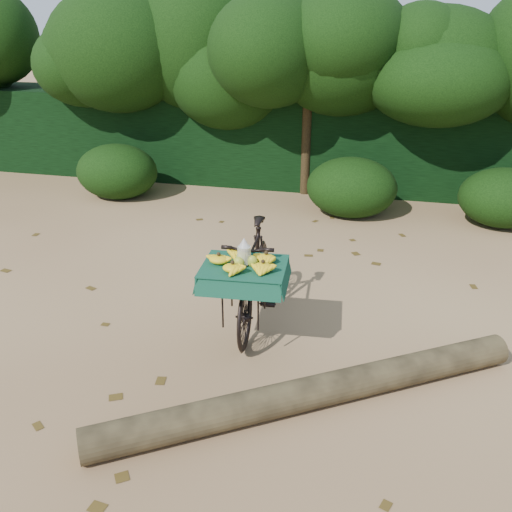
# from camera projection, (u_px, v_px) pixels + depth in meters

# --- Properties ---
(ground) EXTENTS (80.00, 80.00, 0.00)m
(ground) POSITION_uv_depth(u_px,v_px,m) (183.00, 323.00, 6.17)
(ground) COLOR tan
(ground) RESTS_ON ground
(vendor_bicycle) EXTENTS (0.88, 1.95, 1.16)m
(vendor_bicycle) POSITION_uv_depth(u_px,v_px,m) (254.00, 275.00, 5.97)
(vendor_bicycle) COLOR black
(vendor_bicycle) RESTS_ON ground
(fallen_log) EXTENTS (3.51, 2.50, 0.29)m
(fallen_log) POSITION_uv_depth(u_px,v_px,m) (316.00, 392.00, 4.79)
(fallen_log) COLOR brown
(fallen_log) RESTS_ON ground
(hedge_backdrop) EXTENTS (26.00, 1.80, 1.80)m
(hedge_backdrop) POSITION_uv_depth(u_px,v_px,m) (289.00, 139.00, 11.43)
(hedge_backdrop) COLOR black
(hedge_backdrop) RESTS_ON ground
(tree_row) EXTENTS (14.50, 2.00, 4.00)m
(tree_row) POSITION_uv_depth(u_px,v_px,m) (250.00, 88.00, 10.42)
(tree_row) COLOR black
(tree_row) RESTS_ON ground
(bush_clumps) EXTENTS (8.80, 1.70, 0.90)m
(bush_clumps) POSITION_uv_depth(u_px,v_px,m) (295.00, 186.00, 9.71)
(bush_clumps) COLOR black
(bush_clumps) RESTS_ON ground
(leaf_litter) EXTENTS (7.00, 7.30, 0.01)m
(leaf_litter) POSITION_uv_depth(u_px,v_px,m) (202.00, 297.00, 6.75)
(leaf_litter) COLOR #473613
(leaf_litter) RESTS_ON ground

